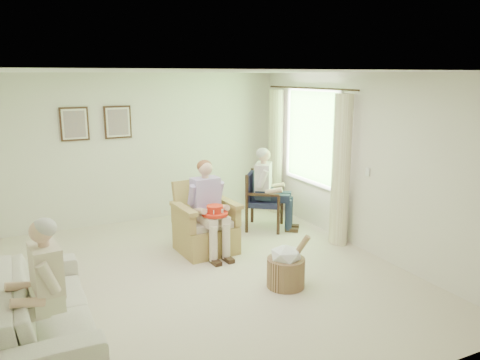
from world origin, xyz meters
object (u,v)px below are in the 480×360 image
Objects in this scene: wicker_armchair at (205,229)px; person_sofa at (43,282)px; hatbox at (286,266)px; wood_armchair at (263,197)px; person_dark at (267,184)px; sofa at (44,308)px; red_hat at (215,211)px; person_wicker at (208,202)px.

wicker_armchair is 2.99m from person_sofa.
person_sofa is 2.81m from hatbox.
person_dark reaches higher than wood_armchair.
wicker_armchair is 2.76m from sofa.
person_dark is (3.61, 1.97, 0.47)m from sofa.
wood_armchair is 2.60× the size of red_hat.
wood_armchair is at bearing 36.68° from person_dark.
person_dark reaches higher than red_hat.
red_hat is at bearing -90.93° from wicker_armchair.
person_wicker is 1.00× the size of person_dark.
wicker_armchair is at bearing 105.90° from hatbox.
wood_armchair reaches higher than sofa.
person_sofa reaches higher than wicker_armchair.
hatbox is (0.45, -1.56, -0.06)m from wicker_armchair.
person_sofa is (-3.61, -2.47, 0.22)m from wood_armchair.
wicker_armchair is at bearing -56.80° from sofa.
person_sofa reaches higher than red_hat.
person_wicker is at bearing -93.84° from wicker_armchair.
sofa is at bearing 178.87° from hatbox.
wicker_armchair is 0.80× the size of person_sofa.
person_sofa is 2.77m from red_hat.
person_sofa is at bearing 159.27° from person_dark.
person_sofa is at bearing -147.24° from person_wicker.
person_wicker is at bearing -59.25° from sofa.
wicker_armchair is at bearing 122.40° from person_sofa.
wicker_armchair is 0.77× the size of person_wicker.
wood_armchair is at bearing 26.16° from person_wicker.
person_wicker is (-1.30, -0.75, 0.27)m from wood_armchair.
person_dark is (1.30, 0.46, 0.46)m from wicker_armchair.
wicker_armchair reaches higher than sofa.
person_dark is at bearing 15.49° from wicker_armchair.
person_dark is 1.52m from red_hat.
red_hat is at bearing -63.34° from sofa.
person_sofa is at bearing 180.00° from sofa.
red_hat reaches higher than hatbox.
red_hat is (2.33, 1.51, -0.05)m from person_sofa.
person_dark is 3.71× the size of red_hat.
hatbox is (-0.86, -2.02, -0.52)m from person_dark.
red_hat is 0.53× the size of hatbox.
hatbox is at bearing -77.95° from wicker_armchair.
person_dark is at bearing 20.68° from person_wicker.
wicker_armchair is 0.48m from person_wicker.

